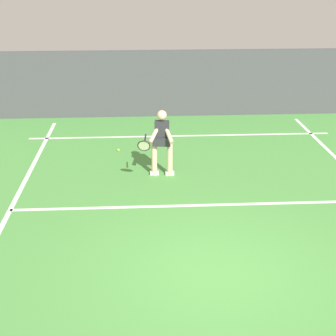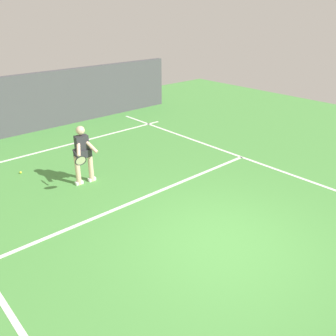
# 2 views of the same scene
# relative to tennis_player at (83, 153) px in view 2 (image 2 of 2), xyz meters

# --- Properties ---
(ground_plane) EXTENTS (24.76, 24.76, 0.00)m
(ground_plane) POSITION_rel_tennis_player_xyz_m (-0.68, 4.11, -0.85)
(ground_plane) COLOR #4C9342
(court_back_wall) EXTENTS (12.59, 0.24, 2.09)m
(court_back_wall) POSITION_rel_tennis_player_xyz_m (-0.68, -5.11, 0.20)
(court_back_wall) COLOR #47474C
(court_back_wall) RESTS_ON ground
(baseline_marking) EXTENTS (8.59, 0.10, 0.01)m
(baseline_marking) POSITION_rel_tennis_player_xyz_m (-0.68, -2.91, -0.84)
(baseline_marking) COLOR white
(baseline_marking) RESTS_ON ground
(service_line_marking) EXTENTS (7.59, 0.10, 0.01)m
(service_line_marking) POSITION_rel_tennis_player_xyz_m (-0.68, 1.65, -0.84)
(service_line_marking) COLOR white
(service_line_marking) RESTS_ON ground
(sideline_left_marking) EXTENTS (0.10, 17.04, 0.01)m
(sideline_left_marking) POSITION_rel_tennis_player_xyz_m (-4.48, 4.11, -0.84)
(sideline_left_marking) COLOR white
(sideline_left_marking) RESTS_ON ground
(tennis_player) EXTENTS (0.85, 0.91, 1.55)m
(tennis_player) POSITION_rel_tennis_player_xyz_m (0.00, 0.00, 0.00)
(tennis_player) COLOR beige
(tennis_player) RESTS_ON ground
(tennis_ball_mid) EXTENTS (0.07, 0.07, 0.07)m
(tennis_ball_mid) POSITION_rel_tennis_player_xyz_m (1.06, -1.72, -0.81)
(tennis_ball_mid) COLOR #D1E533
(tennis_ball_mid) RESTS_ON ground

